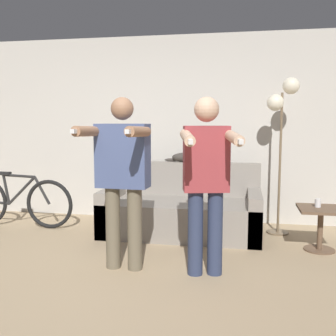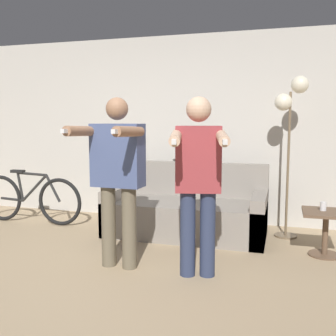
{
  "view_description": "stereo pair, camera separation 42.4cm",
  "coord_description": "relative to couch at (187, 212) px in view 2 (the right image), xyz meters",
  "views": [
    {
      "loc": [
        1.14,
        -3.01,
        1.42
      ],
      "look_at": [
        0.36,
        1.13,
        0.91
      ],
      "focal_mm": 42.0,
      "sensor_mm": 36.0,
      "label": 1
    },
    {
      "loc": [
        1.55,
        -2.91,
        1.42
      ],
      "look_at": [
        0.36,
        1.13,
        0.91
      ],
      "focal_mm": 42.0,
      "sensor_mm": 36.0,
      "label": 2
    }
  ],
  "objects": [
    {
      "name": "ground_plane",
      "position": [
        -0.41,
        -1.8,
        -0.27
      ],
      "size": [
        16.0,
        16.0,
        0.0
      ],
      "primitive_type": "plane",
      "color": "tan"
    },
    {
      "name": "wall_back",
      "position": [
        -0.41,
        0.72,
        1.03
      ],
      "size": [
        10.0,
        0.05,
        2.6
      ],
      "color": "beige",
      "rests_on": "ground_plane"
    },
    {
      "name": "couch",
      "position": [
        0.0,
        0.0,
        0.0
      ],
      "size": [
        1.95,
        0.93,
        0.87
      ],
      "color": "gray",
      "rests_on": "ground_plane"
    },
    {
      "name": "person_left",
      "position": [
        -0.36,
        -1.31,
        0.68
      ],
      "size": [
        0.57,
        0.69,
        1.64
      ],
      "rotation": [
        0.0,
        0.0,
        -0.04
      ],
      "color": "#6B604C",
      "rests_on": "ground_plane"
    },
    {
      "name": "person_right",
      "position": [
        0.42,
        -1.31,
        0.66
      ],
      "size": [
        0.57,
        0.74,
        1.63
      ],
      "rotation": [
        0.0,
        0.0,
        0.22
      ],
      "color": "#2D3856",
      "rests_on": "ground_plane"
    },
    {
      "name": "cat",
      "position": [
        -0.0,
        0.35,
        0.66
      ],
      "size": [
        0.48,
        0.15,
        0.16
      ],
      "color": "#3D3833",
      "rests_on": "couch"
    },
    {
      "name": "floor_lamp",
      "position": [
        1.21,
        0.22,
        1.27
      ],
      "size": [
        0.38,
        0.27,
        1.94
      ],
      "color": "#756047",
      "rests_on": "ground_plane"
    },
    {
      "name": "side_table",
      "position": [
        1.59,
        -0.38,
        0.07
      ],
      "size": [
        0.47,
        0.47,
        0.48
      ],
      "color": "brown",
      "rests_on": "ground_plane"
    },
    {
      "name": "cup",
      "position": [
        1.56,
        -0.35,
        0.25
      ],
      "size": [
        0.07,
        0.07,
        0.09
      ],
      "color": "white",
      "rests_on": "side_table"
    },
    {
      "name": "bicycle",
      "position": [
        -2.22,
        -0.11,
        0.07
      ],
      "size": [
        1.59,
        0.07,
        0.74
      ],
      "color": "black",
      "rests_on": "ground_plane"
    }
  ]
}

